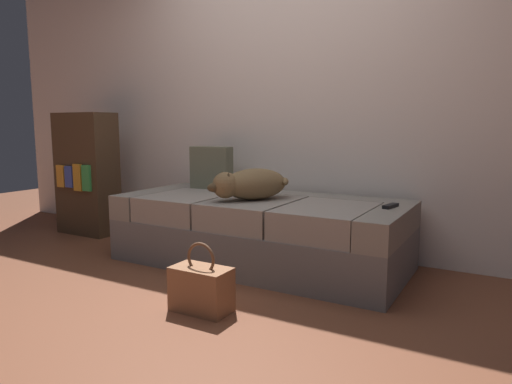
# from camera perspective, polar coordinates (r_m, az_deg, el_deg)

# --- Properties ---
(ground_plane) EXTENTS (10.00, 10.00, 0.00)m
(ground_plane) POSITION_cam_1_polar(r_m,az_deg,el_deg) (2.60, -10.71, -14.25)
(ground_plane) COLOR brown
(back_wall) EXTENTS (6.40, 0.10, 2.80)m
(back_wall) POSITION_cam_1_polar(r_m,az_deg,el_deg) (3.75, 4.78, 14.51)
(back_wall) COLOR silver
(back_wall) RESTS_ON ground
(couch) EXTENTS (2.04, 0.90, 0.48)m
(couch) POSITION_cam_1_polar(r_m,az_deg,el_deg) (3.31, 0.44, -4.88)
(couch) COLOR slate
(couch) RESTS_ON ground
(dog_tan) EXTENTS (0.47, 0.59, 0.22)m
(dog_tan) POSITION_cam_1_polar(r_m,az_deg,el_deg) (3.18, -0.76, 0.98)
(dog_tan) COLOR brown
(dog_tan) RESTS_ON couch
(tv_remote) EXTENTS (0.07, 0.16, 0.02)m
(tv_remote) POSITION_cam_1_polar(r_m,az_deg,el_deg) (3.01, 16.26, -1.66)
(tv_remote) COLOR black
(tv_remote) RESTS_ON couch
(throw_pillow) EXTENTS (0.35, 0.14, 0.34)m
(throw_pillow) POSITION_cam_1_polar(r_m,az_deg,el_deg) (3.76, -5.53, 3.00)
(throw_pillow) COLOR #6A6952
(throw_pillow) RESTS_ON couch
(handbag) EXTENTS (0.32, 0.18, 0.38)m
(handbag) POSITION_cam_1_polar(r_m,az_deg,el_deg) (2.54, -6.76, -11.71)
(handbag) COLOR #935F3F
(handbag) RESTS_ON ground
(bookshelf) EXTENTS (0.56, 0.30, 1.10)m
(bookshelf) POSITION_cam_1_polar(r_m,az_deg,el_deg) (4.49, -20.13, 2.12)
(bookshelf) COLOR #483321
(bookshelf) RESTS_ON ground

